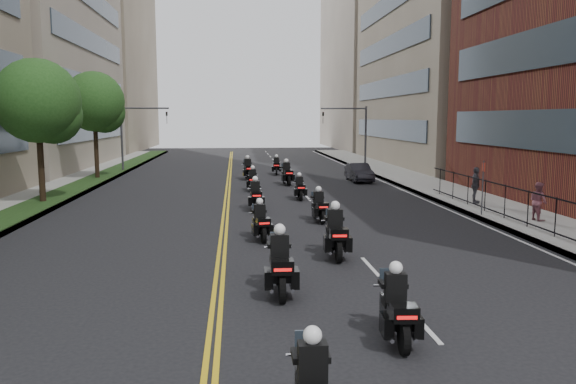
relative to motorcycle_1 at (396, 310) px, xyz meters
name	(u,v)px	position (x,y,z in m)	size (l,w,h in m)	color
sidewalk_right	(456,195)	(9.66, 20.77, -0.58)	(4.00, 90.00, 0.15)	gray
sidewalk_left	(34,201)	(-14.34, 20.77, -0.58)	(4.00, 90.00, 0.15)	gray
grass_strip	(49,199)	(-13.54, 20.77, -0.49)	(2.00, 90.00, 0.04)	#193212
building_right_tan	(464,10)	(19.14, 43.77, 14.35)	(15.11, 28.00, 30.00)	gray
building_right_far	(383,62)	(19.16, 73.77, 12.34)	(15.00, 28.00, 26.00)	gray
building_left_far	(87,59)	(-24.34, 73.77, 12.34)	(16.00, 28.00, 26.00)	gray
iron_fence	(571,222)	(8.66, 7.77, 0.25)	(0.05, 28.00, 1.50)	black
traffic_signal_right	(355,128)	(7.20, 37.77, 3.04)	(4.09, 0.20, 5.60)	#3F3F44
traffic_signal_left	(133,128)	(-11.87, 37.77, 3.04)	(4.09, 0.20, 5.60)	#3F3F44
motorcycle_1	(396,310)	(0.00, 0.00, 0.00)	(0.57, 2.25, 1.66)	black
motorcycle_2	(280,267)	(-2.15, 3.36, 0.07)	(0.58, 2.50, 1.84)	black
motorcycle_3	(335,235)	(0.00, 7.10, 0.08)	(0.61, 2.53, 1.87)	black
motorcycle_4	(260,223)	(-2.37, 9.99, -0.03)	(0.64, 2.15, 1.59)	black
motorcycle_5	(319,208)	(0.41, 13.50, -0.03)	(0.56, 2.14, 1.58)	black
motorcycle_6	(255,197)	(-2.30, 16.97, 0.02)	(0.54, 2.30, 1.70)	black
motorcycle_7	(299,189)	(0.32, 20.43, -0.05)	(0.47, 2.06, 1.52)	black
motorcycle_8	(253,181)	(-2.21, 24.41, -0.02)	(0.51, 2.18, 1.61)	black
motorcycle_9	(287,175)	(0.23, 27.39, 0.06)	(0.66, 2.44, 1.80)	black
motorcycle_10	(248,170)	(-2.36, 31.02, 0.06)	(0.71, 2.46, 1.82)	black
motorcycle_11	(276,167)	(0.05, 34.52, -0.01)	(0.57, 2.22, 1.64)	black
parked_sedan	(359,172)	(5.66, 28.99, 0.00)	(1.39, 3.97, 1.31)	black
pedestrian_b	(538,201)	(9.86, 12.12, 0.34)	(0.82, 0.64, 1.69)	#874956
pedestrian_c	(476,185)	(9.24, 17.17, 0.44)	(1.11, 0.46, 1.89)	#45434C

